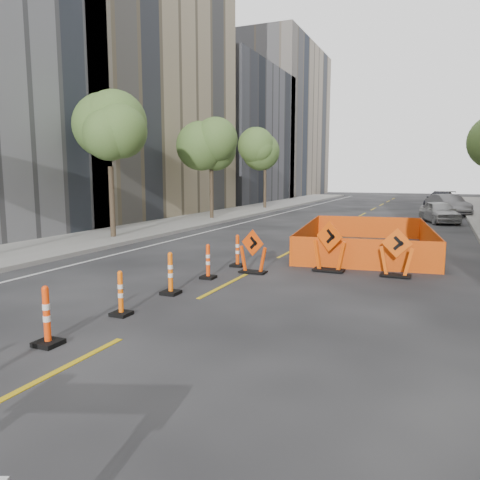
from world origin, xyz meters
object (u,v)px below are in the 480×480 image
at_px(channelizer_2, 47,316).
at_px(channelizer_4, 170,273).
at_px(channelizer_5, 208,261).
at_px(chevron_sign_right, 396,253).
at_px(parked_car_mid, 448,205).
at_px(chevron_sign_left, 253,251).
at_px(channelizer_6, 237,251).
at_px(channelizer_3, 121,293).
at_px(parked_car_far, 441,200).
at_px(chevron_sign_center, 329,246).
at_px(parked_car_near, 439,212).

bearing_deg(channelizer_2, channelizer_4, 88.24).
height_order(channelizer_5, chevron_sign_right, chevron_sign_right).
bearing_deg(parked_car_mid, chevron_sign_left, -127.05).
bearing_deg(channelizer_6, channelizer_3, -91.64).
bearing_deg(parked_car_far, channelizer_6, -94.27).
bearing_deg(chevron_sign_right, channelizer_3, -128.50).
bearing_deg(channelizer_2, chevron_sign_center, 68.92).
xyz_separation_m(channelizer_6, parked_car_mid, (6.45, 23.65, 0.22)).
bearing_deg(channelizer_6, channelizer_5, -92.31).
xyz_separation_m(channelizer_6, parked_car_near, (5.92, 17.40, 0.14)).
bearing_deg(channelizer_2, parked_car_far, 80.44).
bearing_deg(channelizer_6, parked_car_near, 71.22).
bearing_deg(parked_car_far, chevron_sign_right, -84.94).
distance_m(channelizer_4, chevron_sign_center, 5.23).
height_order(channelizer_6, chevron_sign_left, chevron_sign_left).
relative_size(parked_car_near, parked_car_mid, 0.87).
bearing_deg(chevron_sign_left, channelizer_2, -83.35).
bearing_deg(parked_car_near, channelizer_4, -124.73).
xyz_separation_m(parked_car_near, parked_car_mid, (0.54, 6.25, 0.08)).
bearing_deg(chevron_sign_right, chevron_sign_center, -179.46).
height_order(channelizer_6, chevron_sign_right, chevron_sign_right).
distance_m(channelizer_2, channelizer_5, 5.81).
height_order(channelizer_2, parked_car_far, parked_car_far).
bearing_deg(channelizer_5, channelizer_2, -91.72).
relative_size(chevron_sign_right, parked_car_mid, 0.32).
distance_m(channelizer_5, chevron_sign_center, 3.78).
xyz_separation_m(channelizer_4, chevron_sign_right, (4.97, 4.27, 0.18)).
distance_m(channelizer_2, parked_car_far, 37.38).
xyz_separation_m(channelizer_4, parked_car_mid, (6.59, 27.52, 0.21)).
bearing_deg(parked_car_far, chevron_sign_left, -92.46).
distance_m(channelizer_3, chevron_sign_right, 7.98).
relative_size(channelizer_3, chevron_sign_right, 0.68).
bearing_deg(channelizer_5, parked_car_mid, 75.68).
relative_size(channelizer_2, channelizer_6, 1.02).
height_order(channelizer_2, chevron_sign_left, chevron_sign_left).
height_order(channelizer_2, channelizer_4, channelizer_2).
relative_size(channelizer_2, parked_car_mid, 0.24).
xyz_separation_m(channelizer_4, parked_car_near, (6.05, 21.27, 0.14)).
relative_size(channelizer_5, parked_car_near, 0.26).
relative_size(channelizer_5, chevron_sign_left, 0.75).
bearing_deg(chevron_sign_left, parked_car_near, 89.74).
relative_size(channelizer_2, chevron_sign_left, 0.81).
distance_m(parked_car_mid, parked_car_far, 5.50).
bearing_deg(chevron_sign_left, channelizer_5, -111.67).
relative_size(channelizer_6, chevron_sign_left, 0.79).
distance_m(chevron_sign_right, parked_car_far, 28.74).
xyz_separation_m(chevron_sign_left, parked_car_near, (5.09, 18.13, 0.00)).
bearing_deg(chevron_sign_left, chevron_sign_center, 44.32).
bearing_deg(parked_car_far, channelizer_5, -93.71).
distance_m(channelizer_6, parked_car_near, 18.38).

